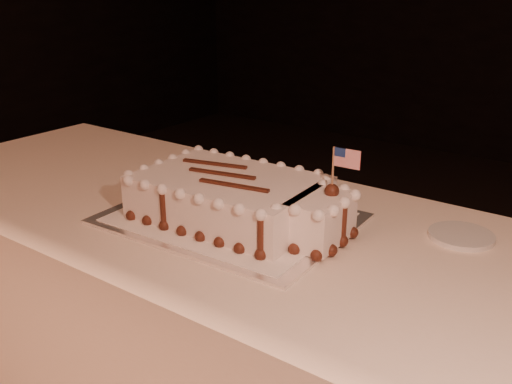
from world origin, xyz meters
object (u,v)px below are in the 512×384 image
Objects in this scene: banquet_table at (268,359)px; side_plate at (461,236)px; sheet_cake at (240,199)px; cake_board at (230,219)px.

side_plate is at bearing 28.40° from banquet_table.
sheet_cake reaches higher than banquet_table.
side_plate is (0.39, 0.21, 0.38)m from banquet_table.
side_plate is (0.46, 0.23, -0.06)m from sheet_cake.
cake_board is 1.05× the size of sheet_cake.
banquet_table is 4.38× the size of sheet_cake.
cake_board is (-0.10, -0.02, 0.38)m from banquet_table.
cake_board is at bearing -168.42° from banquet_table.
sheet_cake is 0.52m from side_plate.
sheet_cake is (0.03, 0.00, 0.06)m from cake_board.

